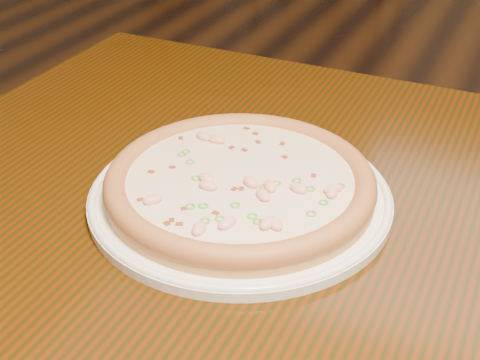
% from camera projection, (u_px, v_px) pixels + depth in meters
% --- Properties ---
extents(hero_table, '(1.20, 0.80, 0.75)m').
position_uv_depth(hero_table, '(340.00, 267.00, 0.87)').
color(hero_table, black).
rests_on(hero_table, ground).
extents(plate, '(0.37, 0.37, 0.02)m').
position_uv_depth(plate, '(240.00, 195.00, 0.81)').
color(plate, white).
rests_on(plate, hero_table).
extents(pizza, '(0.33, 0.33, 0.03)m').
position_uv_depth(pizza, '(240.00, 182.00, 0.80)').
color(pizza, tan).
rests_on(pizza, plate).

